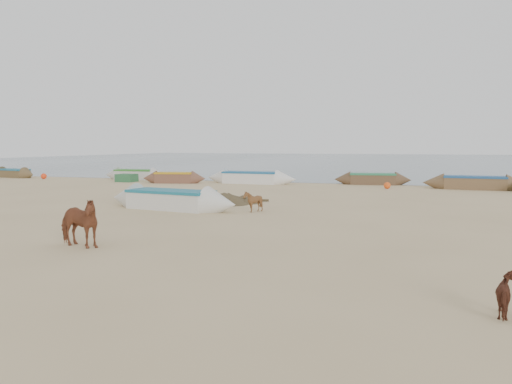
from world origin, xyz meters
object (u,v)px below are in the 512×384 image
(calf_front, at_px, (253,201))
(calf_right, at_px, (510,296))
(near_canoe, at_px, (171,200))
(cow_adult, at_px, (77,222))

(calf_front, distance_m, calf_right, 13.77)
(calf_front, xyz_separation_m, near_canoe, (-3.83, -0.21, -0.03))
(cow_adult, relative_size, calf_right, 2.31)
(cow_adult, xyz_separation_m, calf_right, (10.59, -2.52, -0.35))
(calf_right, bearing_deg, near_canoe, 29.22)
(cow_adult, xyz_separation_m, calf_front, (2.36, 8.52, -0.24))
(calf_right, relative_size, near_canoe, 0.11)
(calf_right, xyz_separation_m, near_canoe, (-12.07, 10.83, 0.07))
(cow_adult, height_order, calf_right, cow_adult)
(calf_front, bearing_deg, calf_right, 19.38)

